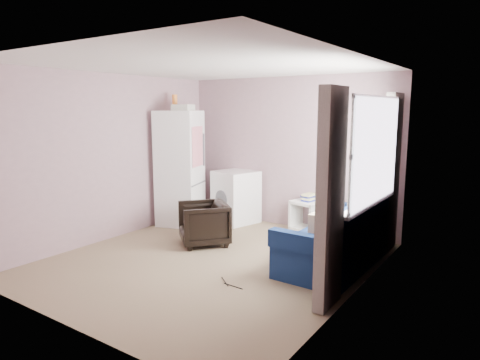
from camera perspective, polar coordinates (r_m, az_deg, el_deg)
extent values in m
cube|color=#8F7A5D|center=(5.74, -3.85, -10.77)|extent=(3.80, 4.20, 0.02)
cube|color=silver|center=(5.42, -4.15, 15.11)|extent=(3.80, 4.20, 0.02)
cube|color=#A5828B|center=(7.21, 6.44, 3.63)|extent=(3.80, 0.02, 2.50)
cube|color=#A5828B|center=(4.02, -22.90, -1.67)|extent=(3.80, 0.02, 2.50)
cube|color=#A5828B|center=(6.78, -16.81, 2.92)|extent=(0.02, 4.20, 2.50)
cube|color=#A5828B|center=(4.53, 15.39, -0.08)|extent=(0.02, 4.20, 2.50)
cube|color=white|center=(5.17, 17.81, 3.74)|extent=(0.01, 1.60, 1.20)
imported|color=black|center=(6.31, -4.86, -5.52)|extent=(0.92, 0.92, 0.69)
cube|color=white|center=(7.37, -8.02, 1.55)|extent=(0.84, 0.84, 1.95)
cube|color=#57585F|center=(7.28, -5.53, -0.49)|extent=(0.21, 0.59, 0.02)
cube|color=#57585F|center=(7.43, -4.87, 4.05)|extent=(0.03, 0.04, 0.56)
cube|color=white|center=(7.16, -5.68, 4.47)|extent=(0.15, 0.45, 0.67)
cylinder|color=orange|center=(7.39, -8.68, 10.17)|extent=(0.11, 0.11, 0.27)
cube|color=beige|center=(7.14, -7.58, 9.55)|extent=(0.38, 0.41, 0.10)
cube|color=white|center=(7.50, -0.55, -2.24)|extent=(0.79, 0.79, 0.91)
cube|color=#57585F|center=(7.41, -0.68, 0.93)|extent=(0.73, 0.71, 0.05)
cylinder|color=#57585F|center=(7.30, -2.51, -2.53)|extent=(0.29, 0.10, 0.30)
cube|color=white|center=(6.98, 9.14, -2.95)|extent=(0.55, 0.55, 0.04)
cube|color=white|center=(7.09, 9.05, -6.32)|extent=(0.55, 0.55, 0.04)
cube|color=white|center=(7.16, 7.77, -4.50)|extent=(0.15, 0.46, 0.51)
cube|color=white|center=(6.91, 10.46, -5.09)|extent=(0.15, 0.46, 0.51)
cube|color=navy|center=(6.98, 9.15, -2.67)|extent=(0.20, 0.25, 0.03)
cube|color=beige|center=(6.96, 9.24, -2.43)|extent=(0.18, 0.25, 0.03)
cube|color=navy|center=(6.97, 9.12, -2.15)|extent=(0.21, 0.26, 0.03)
cube|color=beige|center=(6.95, 9.19, -1.94)|extent=(0.18, 0.24, 0.03)
cube|color=navy|center=(5.69, 12.57, -8.90)|extent=(0.90, 1.85, 0.41)
cube|color=navy|center=(5.46, 16.04, -5.17)|extent=(0.22, 1.83, 0.45)
cube|color=navy|center=(4.83, 8.58, -8.32)|extent=(0.87, 0.16, 0.20)
cube|color=navy|center=(6.41, 15.74, -4.13)|extent=(0.87, 0.16, 0.20)
cube|color=beige|center=(5.03, 10.65, -6.43)|extent=(0.13, 0.41, 0.41)
cube|color=beige|center=(6.10, 15.30, -3.81)|extent=(0.13, 0.41, 0.41)
cube|color=white|center=(5.57, 11.46, -6.96)|extent=(0.24, 0.34, 0.02)
cube|color=silver|center=(5.49, 12.72, -5.99)|extent=(0.07, 0.34, 0.22)
cube|color=white|center=(5.28, 16.76, -3.02)|extent=(0.14, 1.70, 0.04)
cube|color=white|center=(5.26, 17.29, -2.76)|extent=(0.02, 1.68, 0.05)
cube|color=white|center=(5.17, 17.62, 3.76)|extent=(0.02, 1.68, 0.05)
cube|color=white|center=(5.15, 17.96, 10.41)|extent=(0.02, 1.68, 0.05)
cube|color=white|center=(4.41, 14.62, 2.99)|extent=(0.02, 0.05, 1.20)
cube|color=white|center=(4.92, 16.72, 3.53)|extent=(0.02, 0.05, 1.20)
cube|color=white|center=(5.43, 18.43, 3.96)|extent=(0.02, 0.05, 1.20)
cube|color=white|center=(5.94, 19.85, 4.32)|extent=(0.02, 0.05, 1.20)
cube|color=beige|center=(4.25, 11.98, -2.62)|extent=(0.12, 0.46, 2.18)
cube|color=beige|center=(6.27, 19.50, 0.91)|extent=(0.12, 0.46, 2.18)
cylinder|color=black|center=(4.95, -0.93, -13.95)|extent=(0.27, 0.03, 0.01)
cylinder|color=black|center=(5.07, -2.03, -13.38)|extent=(0.21, 0.17, 0.01)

